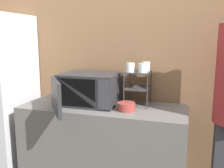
# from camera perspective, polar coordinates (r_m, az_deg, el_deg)

# --- Properties ---
(wall_back) EXTENTS (8.00, 0.06, 2.60)m
(wall_back) POSITION_cam_1_polar(r_m,az_deg,el_deg) (2.60, 0.41, 5.30)
(wall_back) COLOR brown
(wall_back) RESTS_ON ground_plane
(counter) EXTENTS (1.53, 0.60, 0.91)m
(counter) POSITION_cam_1_polar(r_m,az_deg,el_deg) (2.51, -1.91, -15.04)
(counter) COLOR #595654
(counter) RESTS_ON ground_plane
(microwave) EXTENTS (0.56, 0.78, 0.30)m
(microwave) POSITION_cam_1_polar(r_m,az_deg,el_deg) (2.39, -5.30, -1.12)
(microwave) COLOR #262628
(microwave) RESTS_ON counter
(dish_rack) EXTENTS (0.22, 0.26, 0.32)m
(dish_rack) POSITION_cam_1_polar(r_m,az_deg,el_deg) (2.36, 5.98, 0.75)
(dish_rack) COLOR #333333
(dish_rack) RESTS_ON counter
(glass_front_left) EXTENTS (0.08, 0.08, 0.09)m
(glass_front_left) POSITION_cam_1_polar(r_m,az_deg,el_deg) (2.29, 4.19, 3.82)
(glass_front_left) COLOR silver
(glass_front_left) RESTS_ON dish_rack
(glass_back_right) EXTENTS (0.08, 0.08, 0.09)m
(glass_back_right) POSITION_cam_1_polar(r_m,az_deg,el_deg) (2.41, 7.71, 4.09)
(glass_back_right) COLOR silver
(glass_back_right) RESTS_ON dish_rack
(glass_front_right) EXTENTS (0.08, 0.08, 0.09)m
(glass_front_right) POSITION_cam_1_polar(r_m,az_deg,el_deg) (2.26, 7.09, 3.67)
(glass_front_right) COLOR silver
(glass_front_right) RESTS_ON dish_rack
(bowl) EXTENTS (0.16, 0.16, 0.07)m
(bowl) POSITION_cam_1_polar(r_m,az_deg,el_deg) (2.21, 3.26, -5.19)
(bowl) COLOR maroon
(bowl) RESTS_ON counter
(refrigerator) EXTENTS (0.61, 0.65, 1.77)m
(refrigerator) POSITION_cam_1_polar(r_m,az_deg,el_deg) (2.94, -24.28, -3.26)
(refrigerator) COLOR #B7B7BC
(refrigerator) RESTS_ON ground_plane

